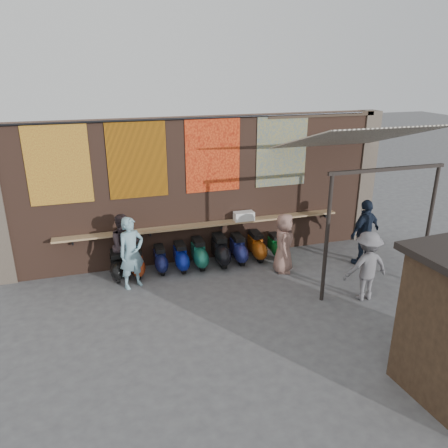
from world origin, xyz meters
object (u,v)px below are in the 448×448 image
Objects in this scene: scooter_stool_2 at (160,260)px; shopper_grey at (367,266)px; scooter_stool_4 at (199,254)px; scooter_stool_6 at (238,249)px; scooter_stool_7 at (257,246)px; scooter_stool_8 at (276,246)px; scooter_stool_3 at (181,257)px; diner_left at (132,253)px; scooter_stool_5 at (220,251)px; diner_right at (125,246)px; shelf_box at (244,216)px; scooter_stool_0 at (117,266)px; shopper_tan at (284,243)px; scooter_stool_1 at (137,263)px; shopper_navy at (365,232)px.

scooter_stool_2 is 5.28m from shopper_grey.
scooter_stool_4 reaches higher than scooter_stool_6.
scooter_stool_7 is 0.58m from scooter_stool_8.
scooter_stool_4 reaches higher than scooter_stool_3.
scooter_stool_5 is at bearing -10.08° from diner_left.
diner_right is at bearing 179.14° from scooter_stool_3.
shelf_box reaches higher than scooter_stool_0.
shelf_box is at bearing 55.15° from shopper_tan.
shopper_tan is (0.96, -0.91, 0.43)m from scooter_stool_6.
shopper_grey is at bearing -45.62° from scooter_stool_5.
shopper_grey is at bearing -35.96° from scooter_stool_3.
scooter_stool_8 is 0.42× the size of shopper_grey.
scooter_stool_1 is at bearing 1.88° from scooter_stool_0.
shopper_navy reaches higher than scooter_stool_8.
scooter_stool_1 is 6.24m from shopper_navy.
scooter_stool_8 is 2.50m from shopper_navy.
scooter_stool_2 is 0.56m from scooter_stool_3.
diner_right is at bearing -174.90° from shelf_box.
scooter_stool_7 is 3.65m from diner_left.
scooter_stool_1 is 5.78m from shopper_grey.
scooter_stool_2 is 0.83× the size of scooter_stool_5.
scooter_stool_7 reaches higher than scooter_stool_2.
scooter_stool_0 is 0.45× the size of shopper_grey.
scooter_stool_2 is 0.40× the size of diner_left.
scooter_stool_8 is 0.38× the size of shopper_navy.
diner_left is at bearing -161.87° from scooter_stool_4.
scooter_stool_4 is at bearing 179.61° from scooter_stool_6.
scooter_stool_2 is (-2.46, -0.27, -0.90)m from shelf_box.
scooter_stool_1 is at bearing 51.07° from diner_left.
scooter_stool_0 is at bearing -179.54° from scooter_stool_8.
scooter_stool_8 is at bearing 0.40° from scooter_stool_6.
diner_right reaches higher than shopper_grey.
shopper_navy is at bearing -25.20° from shelf_box.
diner_left is 0.98× the size of shopper_navy.
scooter_stool_5 is 2.60m from diner_right.
diner_right is at bearing -177.82° from scooter_stool_2.
shopper_navy is at bearing -23.15° from scooter_stool_7.
scooter_stool_2 is at bearing 179.54° from scooter_stool_8.
scooter_stool_1 reaches higher than scooter_stool_8.
shopper_grey is at bearing -32.90° from scooter_stool_2.
diner_right is 4.16m from shopper_tan.
diner_right reaches higher than shelf_box.
scooter_stool_3 is 0.48× the size of shopper_tan.
scooter_stool_2 is 3.34m from shopper_tan.
diner_right is (-3.36, -0.30, -0.38)m from shelf_box.
shopper_grey reaches higher than scooter_stool_0.
scooter_stool_1 is at bearing -28.85° from shopper_navy.
shopper_tan is at bearing -30.97° from scooter_stool_5.
shopper_tan is (4.31, -0.89, 0.46)m from scooter_stool_0.
diner_left reaches higher than scooter_stool_4.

